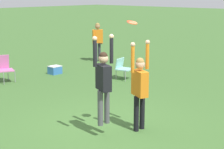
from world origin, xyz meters
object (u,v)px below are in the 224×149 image
object	(u,v)px
person_defending	(140,84)
camping_chair_0	(123,67)
person_jumping	(103,79)
camping_chair_1	(4,67)
person_spectator_near	(98,38)
cooler_box	(55,70)
frisbee	(132,22)

from	to	relation	value
person_defending	camping_chair_0	xyz separation A→B (m)	(3.61, 3.64, -0.64)
person_jumping	camping_chair_1	world-z (taller)	person_jumping
camping_chair_0	person_spectator_near	bearing A→B (deg)	-132.83
cooler_box	person_spectator_near	bearing A→B (deg)	12.37
camping_chair_1	camping_chair_0	bearing A→B (deg)	160.81
person_defending	person_spectator_near	bearing A→B (deg)	164.80
frisbee	cooler_box	bearing A→B (deg)	65.57
person_jumping	camping_chair_0	xyz separation A→B (m)	(4.42, 3.28, -0.85)
camping_chair_0	cooler_box	size ratio (longest dim) A/B	1.69
person_jumping	camping_chair_1	xyz separation A→B (m)	(1.26, 6.07, -0.75)
frisbee	person_defending	bearing A→B (deg)	-0.74
person_defending	frisbee	xyz separation A→B (m)	(-0.29, 0.00, 1.39)
camping_chair_1	cooler_box	bearing A→B (deg)	-165.37
camping_chair_1	person_spectator_near	distance (m)	5.12
camping_chair_0	cooler_box	world-z (taller)	camping_chair_0
camping_chair_0	camping_chair_1	bearing A→B (deg)	-53.19
frisbee	camping_chair_0	xyz separation A→B (m)	(3.91, 3.64, -2.03)
frisbee	person_spectator_near	size ratio (longest dim) A/B	0.13
cooler_box	camping_chair_1	bearing A→B (deg)	172.35
camping_chair_0	camping_chair_1	size ratio (longest dim) A/B	0.80
frisbee	person_spectator_near	bearing A→B (deg)	49.48
camping_chair_0	camping_chair_1	xyz separation A→B (m)	(-3.16, 2.79, 0.10)
person_defending	frisbee	size ratio (longest dim) A/B	8.93
camping_chair_1	cooler_box	distance (m)	2.10
person_jumping	frisbee	bearing A→B (deg)	-100.75
person_jumping	camping_chair_1	size ratio (longest dim) A/B	2.08
person_jumping	camping_chair_1	bearing A→B (deg)	12.13
person_defending	camping_chair_0	bearing A→B (deg)	159.06
person_defending	person_jumping	bearing A→B (deg)	-90.00
person_defending	camping_chair_1	size ratio (longest dim) A/B	2.18
person_spectator_near	person_jumping	bearing A→B (deg)	-92.65
camping_chair_1	person_spectator_near	bearing A→B (deg)	-153.32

